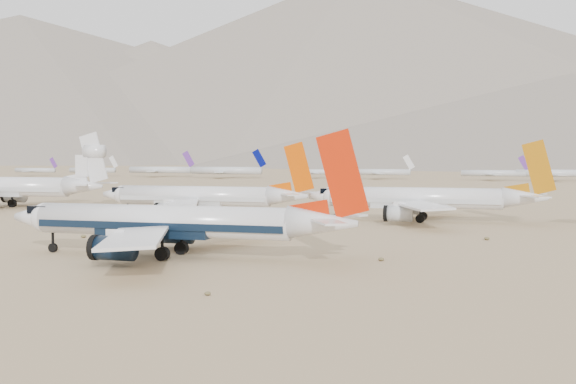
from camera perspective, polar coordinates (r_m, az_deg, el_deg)
The scene contains 8 objects.
ground at distance 105.96m, azimuth -5.97°, elevation -5.02°, with size 7000.00×7000.00×0.00m, color #8E7153.
main_airliner at distance 104.03m, azimuth -8.79°, elevation -2.42°, with size 51.49×50.29×18.17m.
row2_gold_tail at distance 160.49m, azimuth 10.76°, elevation -0.54°, with size 50.24×49.13×17.89m.
row2_orange_tail at distance 167.64m, azimuth -6.75°, elevation -0.38°, with size 49.23×48.16×17.56m.
row2_white_trijet at distance 210.87m, azimuth -21.26°, elevation 0.41°, with size 58.30×56.98×20.66m.
distant_storage_row at distance 431.34m, azimuth 6.62°, elevation 1.60°, with size 510.90×55.25×15.73m.
mountain_range at distance 1754.24m, azimuth 17.31°, elevation 8.61°, with size 7354.00×3024.00×470.00m.
desert_scrub at distance 85.38m, azimuth -15.74°, elevation -6.87°, with size 261.14×123.37×0.63m.
Camera 1 is at (39.64, -97.15, 14.76)m, focal length 45.00 mm.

